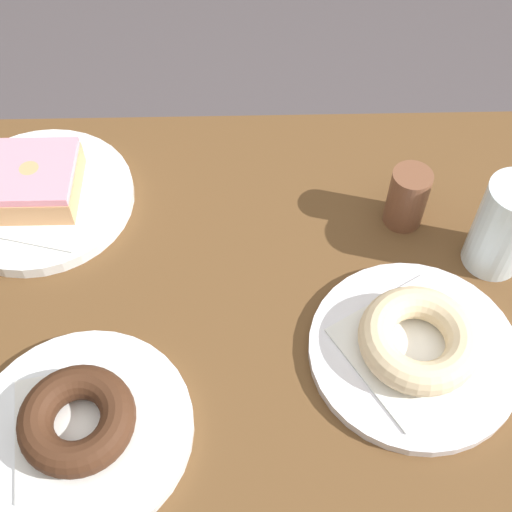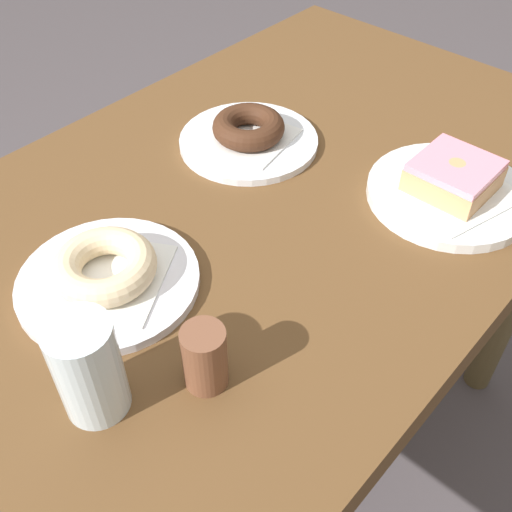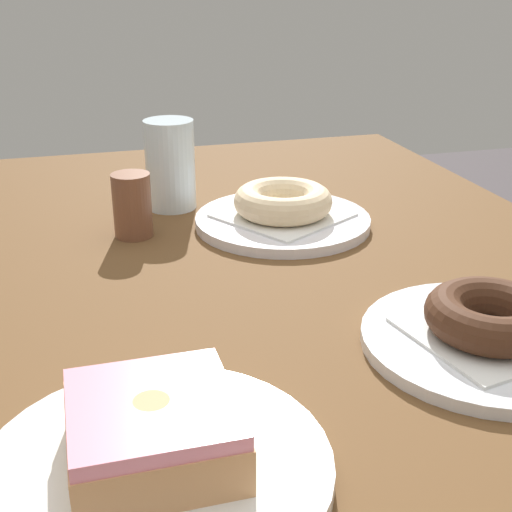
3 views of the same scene
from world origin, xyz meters
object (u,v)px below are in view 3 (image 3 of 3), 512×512
(plate_glazed_square, at_px, (156,470))
(donut_glazed_square, at_px, (153,429))
(plate_sugar_ring, at_px, (283,221))
(donut_sugar_ring, at_px, (283,201))
(plate_chocolate_ring, at_px, (487,342))
(water_glass, at_px, (170,165))
(donut_chocolate_ring, at_px, (491,315))
(sugar_jar, at_px, (132,205))

(plate_glazed_square, height_order, donut_glazed_square, donut_glazed_square)
(plate_sugar_ring, relative_size, donut_sugar_ring, 1.78)
(plate_chocolate_ring, distance_m, water_glass, 0.49)
(water_glass, bearing_deg, donut_glazed_square, -10.46)
(donut_sugar_ring, relative_size, plate_chocolate_ring, 0.57)
(donut_sugar_ring, distance_m, plate_glazed_square, 0.48)
(donut_sugar_ring, height_order, donut_glazed_square, donut_glazed_square)
(plate_sugar_ring, bearing_deg, donut_chocolate_ring, 13.04)
(donut_sugar_ring, xyz_separation_m, plate_chocolate_ring, (0.34, 0.08, -0.03))
(plate_chocolate_ring, relative_size, donut_chocolate_ring, 1.94)
(donut_sugar_ring, bearing_deg, donut_chocolate_ring, 13.04)
(donut_chocolate_ring, relative_size, water_glass, 0.94)
(plate_glazed_square, distance_m, donut_glazed_square, 0.03)
(donut_sugar_ring, relative_size, donut_glazed_square, 1.19)
(plate_sugar_ring, bearing_deg, plate_glazed_square, -27.51)
(plate_glazed_square, bearing_deg, donut_sugar_ring, 152.49)
(sugar_jar, bearing_deg, plate_glazed_square, -4.73)
(donut_chocolate_ring, xyz_separation_m, plate_glazed_square, (0.09, -0.30, -0.02))
(donut_sugar_ring, bearing_deg, water_glass, -131.66)
(plate_chocolate_ring, xyz_separation_m, donut_glazed_square, (0.09, -0.30, 0.03))
(plate_chocolate_ring, bearing_deg, plate_sugar_ring, -166.96)
(plate_sugar_ring, xyz_separation_m, donut_chocolate_ring, (0.34, 0.08, 0.03))
(plate_glazed_square, distance_m, water_glass, 0.55)
(donut_sugar_ring, xyz_separation_m, plate_glazed_square, (0.42, -0.22, -0.03))
(plate_glazed_square, height_order, sugar_jar, sugar_jar)
(plate_chocolate_ring, relative_size, sugar_jar, 2.78)
(plate_sugar_ring, xyz_separation_m, sugar_jar, (-0.02, -0.18, 0.03))
(donut_chocolate_ring, xyz_separation_m, donut_glazed_square, (0.09, -0.30, 0.01))
(plate_glazed_square, height_order, water_glass, water_glass)
(donut_sugar_ring, bearing_deg, donut_glazed_square, -27.51)
(donut_chocolate_ring, xyz_separation_m, water_glass, (-0.44, -0.20, 0.03))
(donut_sugar_ring, distance_m, plate_chocolate_ring, 0.35)
(plate_sugar_ring, height_order, donut_glazed_square, donut_glazed_square)
(plate_chocolate_ring, xyz_separation_m, water_glass, (-0.44, -0.20, 0.05))
(plate_chocolate_ring, height_order, donut_chocolate_ring, donut_chocolate_ring)
(donut_glazed_square, height_order, sugar_jar, sugar_jar)
(donut_glazed_square, bearing_deg, donut_sugar_ring, 152.49)
(donut_sugar_ring, relative_size, donut_chocolate_ring, 1.11)
(plate_glazed_square, xyz_separation_m, water_glass, (-0.53, 0.10, 0.05))
(donut_glazed_square, distance_m, water_glass, 0.54)
(donut_sugar_ring, xyz_separation_m, donut_chocolate_ring, (0.34, 0.08, -0.00))
(plate_chocolate_ring, relative_size, water_glass, 1.82)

